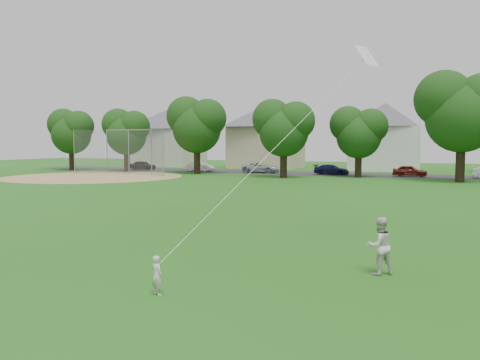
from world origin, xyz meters
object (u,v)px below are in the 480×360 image
at_px(baseball_backstop, 126,152).
at_px(older_boy, 379,246).
at_px(toddler, 157,275).
at_px(kite, 282,141).

bearing_deg(baseball_backstop, older_boy, -44.80).
height_order(toddler, kite, kite).
distance_m(toddler, kite, 4.91).
bearing_deg(older_boy, kite, -37.08).
xyz_separation_m(toddler, baseball_backstop, (-26.27, 33.93, 2.02)).
bearing_deg(kite, baseball_backstop, 132.62).
relative_size(older_boy, baseball_backstop, 0.13).
bearing_deg(kite, toddler, -115.22).
relative_size(toddler, older_boy, 0.60).
bearing_deg(toddler, kite, -93.93).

